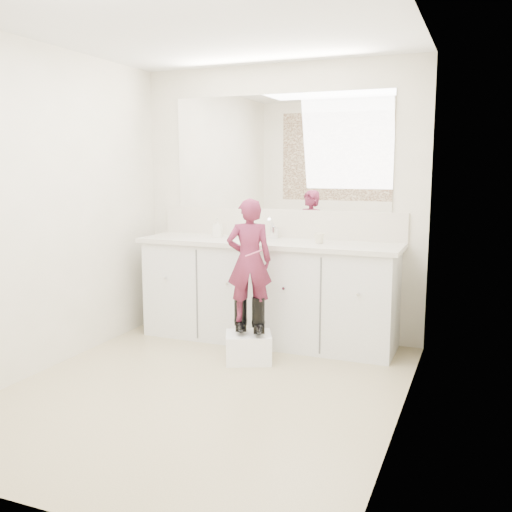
% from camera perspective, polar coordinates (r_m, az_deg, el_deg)
% --- Properties ---
extents(floor, '(3.00, 3.00, 0.00)m').
position_cam_1_polar(floor, '(4.03, -5.20, -13.23)').
color(floor, '#978863').
rests_on(floor, ground).
extents(ceiling, '(3.00, 3.00, 0.00)m').
position_cam_1_polar(ceiling, '(3.84, -5.75, 22.19)').
color(ceiling, white).
rests_on(ceiling, wall_back).
extents(wall_back, '(2.60, 0.00, 2.60)m').
position_cam_1_polar(wall_back, '(5.12, 2.32, 5.38)').
color(wall_back, beige).
rests_on(wall_back, floor).
extents(wall_front, '(2.60, 0.00, 2.60)m').
position_cam_1_polar(wall_front, '(2.52, -21.37, 1.06)').
color(wall_front, beige).
rests_on(wall_front, floor).
extents(wall_left, '(0.00, 3.00, 3.00)m').
position_cam_1_polar(wall_left, '(4.50, -20.38, 4.33)').
color(wall_left, beige).
rests_on(wall_left, floor).
extents(wall_right, '(0.00, 3.00, 3.00)m').
position_cam_1_polar(wall_right, '(3.35, 14.69, 3.20)').
color(wall_right, beige).
rests_on(wall_right, floor).
extents(vanity_cabinet, '(2.20, 0.55, 0.85)m').
position_cam_1_polar(vanity_cabinet, '(4.97, 1.19, -3.75)').
color(vanity_cabinet, silver).
rests_on(vanity_cabinet, floor).
extents(countertop, '(2.28, 0.58, 0.04)m').
position_cam_1_polar(countertop, '(4.88, 1.15, 1.32)').
color(countertop, beige).
rests_on(countertop, vanity_cabinet).
extents(backsplash, '(2.28, 0.03, 0.25)m').
position_cam_1_polar(backsplash, '(5.12, 2.25, 3.30)').
color(backsplash, beige).
rests_on(backsplash, countertop).
extents(mirror, '(2.00, 0.02, 1.00)m').
position_cam_1_polar(mirror, '(5.10, 2.31, 10.31)').
color(mirror, white).
rests_on(mirror, wall_back).
extents(dot_panel, '(2.00, 0.01, 1.20)m').
position_cam_1_polar(dot_panel, '(2.51, -21.80, 11.31)').
color(dot_panel, '#472819').
rests_on(dot_panel, wall_front).
extents(faucet, '(0.08, 0.08, 0.10)m').
position_cam_1_polar(faucet, '(5.03, 1.82, 2.34)').
color(faucet, silver).
rests_on(faucet, countertop).
extents(cup, '(0.12, 0.12, 0.09)m').
position_cam_1_polar(cup, '(4.73, 6.34, 1.79)').
color(cup, beige).
rests_on(cup, countertop).
extents(soap_bottle, '(0.09, 0.10, 0.17)m').
position_cam_1_polar(soap_bottle, '(5.13, -3.88, 2.87)').
color(soap_bottle, silver).
rests_on(soap_bottle, countertop).
extents(step_stool, '(0.44, 0.41, 0.22)m').
position_cam_1_polar(step_stool, '(4.53, -0.75, -9.13)').
color(step_stool, white).
rests_on(step_stool, floor).
extents(boot_left, '(0.18, 0.22, 0.29)m').
position_cam_1_polar(boot_left, '(4.50, -1.55, -5.81)').
color(boot_left, black).
rests_on(boot_left, step_stool).
extents(boot_right, '(0.18, 0.22, 0.29)m').
position_cam_1_polar(boot_right, '(4.45, 0.23, -6.00)').
color(boot_right, black).
rests_on(boot_right, step_stool).
extents(toddler, '(0.41, 0.35, 0.96)m').
position_cam_1_polar(toddler, '(4.38, -0.67, -0.44)').
color(toddler, '#AA345D').
rests_on(toddler, step_stool).
extents(toothbrush, '(0.13, 0.07, 0.06)m').
position_cam_1_polar(toothbrush, '(4.27, -0.22, 0.29)').
color(toothbrush, '#D4527A').
rests_on(toothbrush, toddler).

